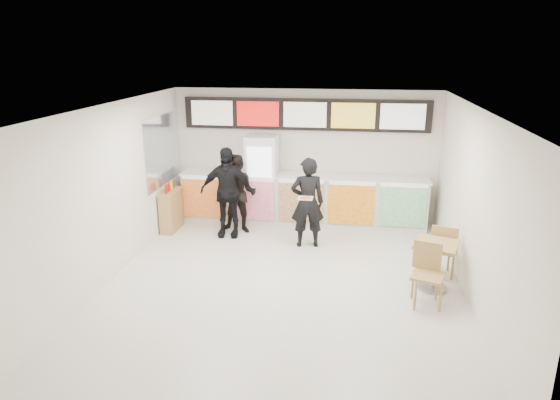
% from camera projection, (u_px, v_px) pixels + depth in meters
% --- Properties ---
extents(floor, '(7.00, 7.00, 0.00)m').
position_uv_depth(floor, '(284.00, 283.00, 8.60)').
color(floor, beige).
rests_on(floor, ground).
extents(ceiling, '(7.00, 7.00, 0.00)m').
position_uv_depth(ceiling, '(284.00, 107.00, 7.71)').
color(ceiling, white).
rests_on(ceiling, wall_back).
extents(wall_back, '(6.00, 0.00, 6.00)m').
position_uv_depth(wall_back, '(305.00, 155.00, 11.46)').
color(wall_back, silver).
rests_on(wall_back, floor).
extents(wall_left, '(0.00, 7.00, 7.00)m').
position_uv_depth(wall_left, '(111.00, 192.00, 8.57)').
color(wall_left, silver).
rests_on(wall_left, floor).
extents(wall_right, '(0.00, 7.00, 7.00)m').
position_uv_depth(wall_right, '(475.00, 208.00, 7.74)').
color(wall_right, silver).
rests_on(wall_right, floor).
extents(service_counter, '(5.56, 0.77, 1.14)m').
position_uv_depth(service_counter, '(303.00, 199.00, 11.35)').
color(service_counter, silver).
rests_on(service_counter, floor).
extents(menu_board, '(5.50, 0.14, 0.70)m').
position_uv_depth(menu_board, '(305.00, 114.00, 11.10)').
color(menu_board, black).
rests_on(menu_board, wall_back).
extents(drinks_fridge, '(0.70, 0.67, 2.00)m').
position_uv_depth(drinks_fridge, '(262.00, 179.00, 11.37)').
color(drinks_fridge, white).
rests_on(drinks_fridge, floor).
extents(mirror_panel, '(0.01, 2.00, 1.50)m').
position_uv_depth(mirror_panel, '(163.00, 150.00, 10.81)').
color(mirror_panel, '#B2B7BF').
rests_on(mirror_panel, wall_left).
extents(customer_main, '(0.75, 0.57, 1.84)m').
position_uv_depth(customer_main, '(307.00, 203.00, 9.94)').
color(customer_main, black).
rests_on(customer_main, floor).
extents(customer_left, '(0.88, 0.70, 1.72)m').
position_uv_depth(customer_left, '(238.00, 194.00, 10.72)').
color(customer_left, black).
rests_on(customer_left, floor).
extents(customer_mid, '(1.15, 0.52, 1.93)m').
position_uv_depth(customer_mid, '(227.00, 192.00, 10.49)').
color(customer_mid, black).
rests_on(customer_mid, floor).
extents(pizza_slice, '(0.36, 0.36, 0.02)m').
position_uv_depth(pizza_slice, '(305.00, 198.00, 9.44)').
color(pizza_slice, beige).
rests_on(pizza_slice, customer_main).
extents(cafe_table, '(0.97, 1.74, 0.99)m').
position_uv_depth(cafe_table, '(435.00, 257.00, 8.22)').
color(cafe_table, '#A37F4A').
rests_on(cafe_table, floor).
extents(condiment_ledge, '(0.32, 0.80, 1.06)m').
position_uv_depth(condiment_ledge, '(171.00, 210.00, 10.97)').
color(condiment_ledge, '#A37F4A').
rests_on(condiment_ledge, floor).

